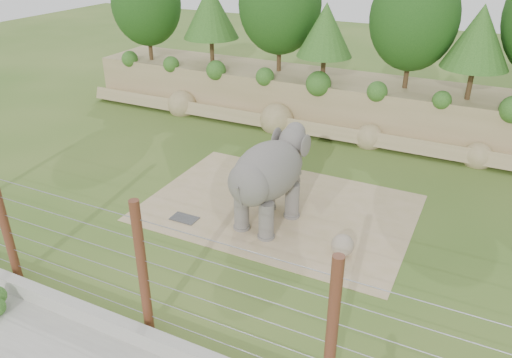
% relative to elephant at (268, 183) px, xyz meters
% --- Properties ---
extents(ground, '(90.00, 90.00, 0.00)m').
position_rel_elephant_xyz_m(ground, '(-0.54, -1.85, -1.63)').
color(ground, '#3A641F').
rests_on(ground, ground).
extents(back_embankment, '(30.00, 5.52, 8.77)m').
position_rel_elephant_xyz_m(back_embankment, '(0.05, 10.83, 2.34)').
color(back_embankment, '#968657').
rests_on(back_embankment, ground).
extents(dirt_patch, '(10.00, 7.00, 0.02)m').
position_rel_elephant_xyz_m(dirt_patch, '(-0.04, 1.15, -1.62)').
color(dirt_patch, tan).
rests_on(dirt_patch, ground).
extents(drain_grate, '(1.00, 0.60, 0.03)m').
position_rel_elephant_xyz_m(drain_grate, '(-2.86, -1.16, -1.59)').
color(drain_grate, '#262628').
rests_on(drain_grate, dirt_patch).
extents(elephant, '(2.30, 4.23, 3.25)m').
position_rel_elephant_xyz_m(elephant, '(0.00, 0.00, 0.00)').
color(elephant, '#66615A').
rests_on(elephant, ground).
extents(stone_ball, '(0.75, 0.75, 0.75)m').
position_rel_elephant_xyz_m(stone_ball, '(3.08, -0.76, -1.23)').
color(stone_ball, gray).
rests_on(stone_ball, dirt_patch).
extents(retaining_wall, '(26.00, 0.35, 0.50)m').
position_rel_elephant_xyz_m(retaining_wall, '(-0.54, -6.85, -1.38)').
color(retaining_wall, '#AEAAA1').
rests_on(retaining_wall, ground).
extents(barrier_fence, '(20.26, 0.26, 4.00)m').
position_rel_elephant_xyz_m(barrier_fence, '(-0.54, -6.35, 0.37)').
color(barrier_fence, '#57311E').
rests_on(barrier_fence, ground).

